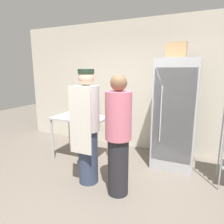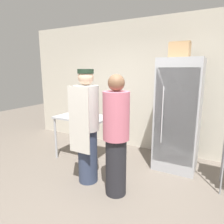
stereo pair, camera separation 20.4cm
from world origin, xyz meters
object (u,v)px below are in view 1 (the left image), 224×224
Objects in this scene: refrigerator at (175,114)px; blender_pitcher at (91,111)px; cardboard_storage_box at (177,51)px; person_baker at (87,126)px; person_customer at (118,136)px; donut_box at (75,115)px.

blender_pitcher is (-1.52, -0.42, 0.02)m from refrigerator.
cardboard_storage_box is 0.19× the size of person_baker.
refrigerator is at bearing 45.52° from person_baker.
cardboard_storage_box is (1.46, 0.48, 1.10)m from blender_pitcher.
cardboard_storage_box is 2.01m from person_baker.
refrigerator is 1.15× the size of person_customer.
blender_pitcher reaches higher than donut_box.
person_baker is at bearing -134.48° from refrigerator.
person_customer reaches higher than donut_box.
donut_box is 0.91× the size of blender_pitcher.
refrigerator is at bearing -45.75° from cardboard_storage_box.
refrigerator is 1.39m from person_customer.
donut_box is 2.20m from cardboard_storage_box.
blender_pitcher is (0.29, 0.11, 0.08)m from donut_box.
refrigerator reaches higher than person_customer.
blender_pitcher is 0.17× the size of person_baker.
person_baker reaches higher than donut_box.
blender_pitcher is 0.83m from person_baker.
person_baker reaches higher than blender_pitcher.
refrigerator is 1.89m from donut_box.
person_customer is at bearing -112.52° from cardboard_storage_box.
refrigerator is at bearing 64.57° from person_customer.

